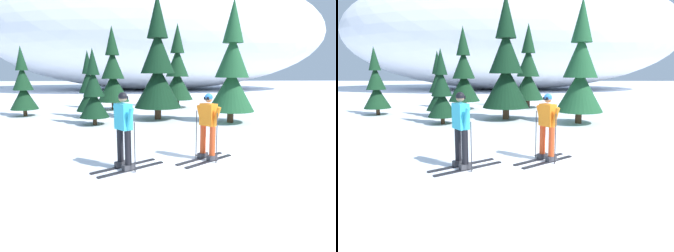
{
  "view_description": "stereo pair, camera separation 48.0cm",
  "coord_description": "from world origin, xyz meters",
  "views": [
    {
      "loc": [
        -1.34,
        -7.28,
        2.26
      ],
      "look_at": [
        -0.94,
        -0.13,
        0.95
      ],
      "focal_mm": 32.54,
      "sensor_mm": 36.0,
      "label": 1
    },
    {
      "loc": [
        -0.86,
        -7.29,
        2.26
      ],
      "look_at": [
        -0.94,
        -0.13,
        0.95
      ],
      "focal_mm": 32.54,
      "sensor_mm": 36.0,
      "label": 2
    }
  ],
  "objects": [
    {
      "name": "pine_tree_far_right",
      "position": [
        2.13,
        5.76,
        2.18
      ],
      "size": [
        2.01,
        2.01,
        5.21
      ],
      "color": "#47301E",
      "rests_on": "ground"
    },
    {
      "name": "pine_tree_center",
      "position": [
        -3.53,
        10.63,
        1.99
      ],
      "size": [
        1.84,
        1.84,
        4.76
      ],
      "color": "#47301E",
      "rests_on": "ground"
    },
    {
      "name": "pine_tree_right",
      "position": [
        0.27,
        11.42,
        2.1
      ],
      "size": [
        1.94,
        1.94,
        5.03
      ],
      "color": "#47301E",
      "rests_on": "ground"
    },
    {
      "name": "pine_tree_far_left",
      "position": [
        -7.65,
        8.22,
        1.44
      ],
      "size": [
        1.33,
        1.33,
        3.45
      ],
      "color": "#47301E",
      "rests_on": "ground"
    },
    {
      "name": "skier_cyan_jacket",
      "position": [
        -1.97,
        -0.45,
        0.94
      ],
      "size": [
        1.67,
        1.4,
        1.79
      ],
      "color": "black",
      "rests_on": "ground"
    },
    {
      "name": "skier_orange_jacket",
      "position": [
        0.08,
        0.19,
        0.88
      ],
      "size": [
        1.57,
        1.38,
        1.7
      ],
      "color": "black",
      "rests_on": "ground"
    },
    {
      "name": "pine_tree_left",
      "position": [
        -4.35,
        7.64,
        1.34
      ],
      "size": [
        1.24,
        1.24,
        3.21
      ],
      "color": "#47301E",
      "rests_on": "ground"
    },
    {
      "name": "snow_ridge_background",
      "position": [
        -0.63,
        29.92,
        6.58
      ],
      "size": [
        39.47,
        20.59,
        13.15
      ],
      "primitive_type": "ellipsoid",
      "color": "white",
      "rests_on": "ground"
    },
    {
      "name": "ground_plane",
      "position": [
        0.0,
        0.0,
        0.0
      ],
      "size": [
        120.0,
        120.0,
        0.0
      ],
      "primitive_type": "plane",
      "color": "white"
    },
    {
      "name": "pine_tree_center_left",
      "position": [
        -3.72,
        5.53,
        1.33
      ],
      "size": [
        1.23,
        1.23,
        3.18
      ],
      "color": "#47301E",
      "rests_on": "ground"
    },
    {
      "name": "pine_tree_center_right",
      "position": [
        -1.03,
        6.86,
        2.36
      ],
      "size": [
        2.18,
        2.18,
        5.64
      ],
      "color": "#47301E",
      "rests_on": "ground"
    }
  ]
}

